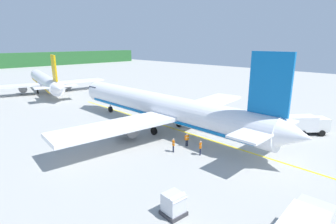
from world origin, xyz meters
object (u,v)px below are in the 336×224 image
at_px(crew_marshaller, 243,123).
at_px(cargo_container_near, 174,204).
at_px(airliner_mid_apron, 46,81).
at_px(service_truck_catering, 305,124).
at_px(crew_loader_left, 173,144).
at_px(crew_loader_right, 200,147).
at_px(airliner_foreground, 163,108).
at_px(crew_supervisor, 187,139).

bearing_deg(crew_marshaller, cargo_container_near, -162.42).
height_order(airliner_mid_apron, crew_marshaller, airliner_mid_apron).
bearing_deg(service_truck_catering, crew_loader_left, 154.18).
height_order(crew_marshaller, crew_loader_right, crew_loader_right).
relative_size(airliner_foreground, crew_loader_right, 23.67).
height_order(crew_loader_left, crew_supervisor, crew_loader_left).
distance_m(service_truck_catering, crew_loader_left, 19.97).
relative_size(service_truck_catering, crew_marshaller, 3.72).
distance_m(service_truck_catering, crew_loader_right, 17.40).
xyz_separation_m(service_truck_catering, crew_marshaller, (-4.35, 7.34, -0.56)).
xyz_separation_m(crew_marshaller, crew_loader_left, (-13.62, 1.35, 0.05)).
xyz_separation_m(airliner_mid_apron, cargo_container_near, (-12.86, -59.29, -2.01)).
distance_m(crew_loader_left, crew_supervisor, 2.53).
bearing_deg(airliner_mid_apron, crew_marshaller, -79.91).
xyz_separation_m(crew_marshaller, crew_supervisor, (-11.10, 1.45, 0.02)).
bearing_deg(crew_supervisor, airliner_foreground, 70.55).
bearing_deg(cargo_container_near, airliner_mid_apron, 77.76).
height_order(cargo_container_near, crew_marshaller, cargo_container_near).
relative_size(cargo_container_near, crew_marshaller, 1.15).
relative_size(airliner_mid_apron, crew_supervisor, 21.35).
xyz_separation_m(airliner_foreground, crew_loader_right, (-3.41, -9.97, -2.35)).
bearing_deg(service_truck_catering, cargo_container_near, 179.32).
bearing_deg(airliner_foreground, crew_loader_right, -108.88).
xyz_separation_m(airliner_mid_apron, service_truck_catering, (13.65, -59.61, -1.38)).
bearing_deg(crew_loader_left, airliner_mid_apron, 85.15).
bearing_deg(crew_marshaller, service_truck_catering, -59.36).
height_order(airliner_mid_apron, crew_supervisor, airliner_mid_apron).
distance_m(airliner_foreground, cargo_container_near, 20.76).
relative_size(airliner_mid_apron, crew_marshaller, 21.75).
relative_size(airliner_mid_apron, crew_loader_left, 20.80).
distance_m(service_truck_catering, crew_marshaller, 8.55).
xyz_separation_m(service_truck_catering, cargo_container_near, (-26.52, 0.32, -0.63)).
height_order(cargo_container_near, crew_loader_left, cargo_container_near).
xyz_separation_m(airliner_foreground, airliner_mid_apron, (-0.69, 43.77, -0.49)).
height_order(crew_marshaller, crew_loader_left, crew_loader_left).
relative_size(crew_loader_right, crew_supervisor, 1.06).
bearing_deg(crew_supervisor, service_truck_catering, -29.65).
height_order(airliner_foreground, crew_loader_left, airliner_foreground).
distance_m(crew_marshaller, crew_loader_left, 13.69).
bearing_deg(crew_loader_left, crew_marshaller, -5.67).
bearing_deg(crew_loader_left, airliner_foreground, 54.93).
xyz_separation_m(service_truck_catering, crew_loader_right, (-16.37, 5.87, -0.48)).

